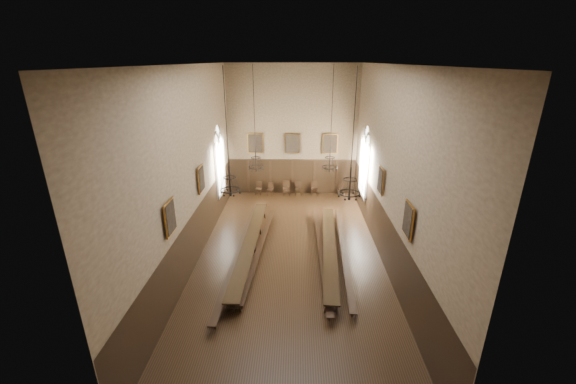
{
  "coord_description": "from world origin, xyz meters",
  "views": [
    {
      "loc": [
        0.28,
        -15.26,
        9.18
      ],
      "look_at": [
        -0.13,
        1.5,
        2.87
      ],
      "focal_mm": 22.0,
      "sensor_mm": 36.0,
      "label": 1
    }
  ],
  "objects_px": {
    "table_right": "(329,251)",
    "chair_2": "(270,191)",
    "bench_right_outer": "(343,252)",
    "chandelier_back_right": "(330,160)",
    "table_left": "(250,248)",
    "bench_right_inner": "(321,252)",
    "chandelier_back_left": "(256,160)",
    "chandelier_front_right": "(350,185)",
    "chair_1": "(259,191)",
    "chair_5": "(314,191)",
    "chair_4": "(298,191)",
    "chair_7": "(340,192)",
    "chair_3": "(286,191)",
    "chandelier_front_left": "(230,181)",
    "bench_left_outer": "(239,253)",
    "bench_left_inner": "(260,249)"
  },
  "relations": [
    {
      "from": "chair_2",
      "to": "chandelier_back_left",
      "type": "distance_m",
      "value": 7.25
    },
    {
      "from": "bench_left_outer",
      "to": "bench_right_outer",
      "type": "height_order",
      "value": "bench_left_outer"
    },
    {
      "from": "chandelier_back_left",
      "to": "chandelier_front_right",
      "type": "bearing_deg",
      "value": -52.2
    },
    {
      "from": "table_right",
      "to": "table_left",
      "type": "bearing_deg",
      "value": 176.34
    },
    {
      "from": "table_right",
      "to": "chandelier_front_right",
      "type": "distance_m",
      "value": 5.27
    },
    {
      "from": "table_left",
      "to": "bench_right_inner",
      "type": "relative_size",
      "value": 0.99
    },
    {
      "from": "table_right",
      "to": "bench_left_inner",
      "type": "relative_size",
      "value": 0.99
    },
    {
      "from": "chair_1",
      "to": "chandelier_back_left",
      "type": "xyz_separation_m",
      "value": [
        0.59,
        -6.13,
        4.0
      ]
    },
    {
      "from": "table_right",
      "to": "chair_5",
      "type": "relative_size",
      "value": 9.27
    },
    {
      "from": "chair_4",
      "to": "bench_left_outer",
      "type": "bearing_deg",
      "value": -112.15
    },
    {
      "from": "bench_left_outer",
      "to": "chair_3",
      "type": "bearing_deg",
      "value": 76.82
    },
    {
      "from": "chair_4",
      "to": "chair_7",
      "type": "height_order",
      "value": "chair_4"
    },
    {
      "from": "chair_2",
      "to": "chandelier_back_left",
      "type": "xyz_separation_m",
      "value": [
        -0.25,
        -6.03,
        4.01
      ]
    },
    {
      "from": "bench_right_outer",
      "to": "bench_right_inner",
      "type": "bearing_deg",
      "value": -173.43
    },
    {
      "from": "chair_5",
      "to": "chandelier_back_left",
      "type": "xyz_separation_m",
      "value": [
        -3.43,
        -6.16,
        3.99
      ]
    },
    {
      "from": "chair_1",
      "to": "bench_right_inner",
      "type": "bearing_deg",
      "value": -55.84
    },
    {
      "from": "table_left",
      "to": "chandelier_front_left",
      "type": "distance_m",
      "value": 5.33
    },
    {
      "from": "table_left",
      "to": "chair_3",
      "type": "bearing_deg",
      "value": 79.34
    },
    {
      "from": "chair_3",
      "to": "chair_7",
      "type": "relative_size",
      "value": 1.19
    },
    {
      "from": "chair_1",
      "to": "chair_5",
      "type": "bearing_deg",
      "value": 9.84
    },
    {
      "from": "chair_5",
      "to": "chair_7",
      "type": "xyz_separation_m",
      "value": [
        1.87,
        -0.08,
        -0.03
      ]
    },
    {
      "from": "bench_left_outer",
      "to": "chair_4",
      "type": "bearing_deg",
      "value": 71.61
    },
    {
      "from": "chair_4",
      "to": "chair_7",
      "type": "bearing_deg",
      "value": -3.39
    },
    {
      "from": "bench_left_outer",
      "to": "chair_5",
      "type": "xyz_separation_m",
      "value": [
        4.06,
        8.85,
        -0.01
      ]
    },
    {
      "from": "table_right",
      "to": "bench_right_inner",
      "type": "bearing_deg",
      "value": 176.5
    },
    {
      "from": "bench_right_outer",
      "to": "chandelier_back_left",
      "type": "relative_size",
      "value": 1.82
    },
    {
      "from": "chair_1",
      "to": "table_left",
      "type": "bearing_deg",
      "value": -77.58
    },
    {
      "from": "chair_5",
      "to": "chandelier_back_left",
      "type": "distance_m",
      "value": 8.1
    },
    {
      "from": "chair_2",
      "to": "chair_5",
      "type": "height_order",
      "value": "chair_5"
    },
    {
      "from": "chair_5",
      "to": "chandelier_front_right",
      "type": "bearing_deg",
      "value": -89.98
    },
    {
      "from": "bench_left_inner",
      "to": "chair_2",
      "type": "distance_m",
      "value": 8.23
    },
    {
      "from": "chair_7",
      "to": "bench_left_inner",
      "type": "bearing_deg",
      "value": -124.25
    },
    {
      "from": "bench_right_inner",
      "to": "chair_2",
      "type": "distance_m",
      "value": 9.07
    },
    {
      "from": "chair_4",
      "to": "chair_5",
      "type": "relative_size",
      "value": 1.03
    },
    {
      "from": "chair_1",
      "to": "chair_5",
      "type": "height_order",
      "value": "chair_5"
    },
    {
      "from": "table_left",
      "to": "chair_4",
      "type": "relative_size",
      "value": 9.54
    },
    {
      "from": "chair_2",
      "to": "chandelier_back_left",
      "type": "relative_size",
      "value": 0.17
    },
    {
      "from": "chair_2",
      "to": "table_right",
      "type": "bearing_deg",
      "value": -53.01
    },
    {
      "from": "chair_4",
      "to": "chandelier_front_left",
      "type": "xyz_separation_m",
      "value": [
        -2.68,
        -11.19,
        4.55
      ]
    },
    {
      "from": "bench_left_outer",
      "to": "bench_left_inner",
      "type": "height_order",
      "value": "bench_left_outer"
    },
    {
      "from": "chandelier_back_left",
      "to": "chandelier_back_right",
      "type": "bearing_deg",
      "value": 3.02
    },
    {
      "from": "chandelier_back_right",
      "to": "bench_right_outer",
      "type": "bearing_deg",
      "value": -76.41
    },
    {
      "from": "bench_left_outer",
      "to": "chair_7",
      "type": "bearing_deg",
      "value": 55.89
    },
    {
      "from": "table_left",
      "to": "chair_2",
      "type": "distance_m",
      "value": 8.3
    },
    {
      "from": "bench_right_outer",
      "to": "chair_1",
      "type": "bearing_deg",
      "value": 120.88
    },
    {
      "from": "table_right",
      "to": "chair_2",
      "type": "xyz_separation_m",
      "value": [
        -3.51,
        8.54,
        -0.08
      ]
    },
    {
      "from": "chair_4",
      "to": "chandelier_back_left",
      "type": "distance_m",
      "value": 7.6
    },
    {
      "from": "chandelier_front_left",
      "to": "bench_right_outer",
      "type": "bearing_deg",
      "value": 29.53
    },
    {
      "from": "bench_right_outer",
      "to": "chandelier_back_right",
      "type": "xyz_separation_m",
      "value": [
        -0.62,
        2.55,
        3.96
      ]
    },
    {
      "from": "chair_1",
      "to": "chandelier_back_right",
      "type": "distance_m",
      "value": 8.4
    }
  ]
}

